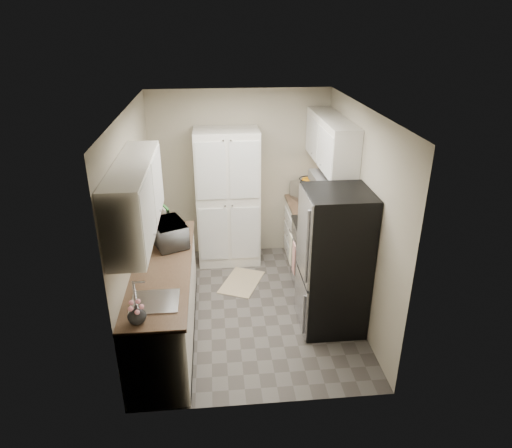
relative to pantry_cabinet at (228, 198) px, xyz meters
name	(u,v)px	position (x,y,z in m)	size (l,w,h in m)	color
ground	(250,307)	(0.20, -1.32, -1.00)	(3.20, 3.20, 0.00)	#56514C
room_shell	(247,188)	(0.18, -1.32, 0.63)	(2.64, 3.24, 2.52)	#B0A48E
pantry_cabinet	(228,198)	(0.00, 0.00, 0.00)	(0.90, 0.55, 2.00)	silver
base_cabinet_left	(166,302)	(-0.79, -1.75, -0.56)	(0.60, 2.30, 0.88)	silver
countertop_left	(162,267)	(-0.79, -1.75, -0.10)	(0.63, 2.33, 0.04)	brown
base_cabinet_right	(309,233)	(1.19, -0.12, -0.56)	(0.60, 0.80, 0.88)	silver
countertop_right	(310,205)	(1.19, -0.12, -0.10)	(0.63, 0.83, 0.04)	brown
electric_range	(320,257)	(1.17, -0.93, -0.52)	(0.71, 0.78, 1.13)	#B7B7BC
refrigerator	(334,261)	(1.14, -1.73, -0.15)	(0.70, 0.72, 1.70)	#B7B7BC
microwave	(169,233)	(-0.74, -1.24, 0.06)	(0.52, 0.35, 0.29)	#ADACB2
wine_bottle	(169,222)	(-0.77, -0.91, 0.05)	(0.07, 0.07, 0.27)	black
flower_vase	(137,314)	(-0.91, -2.77, 0.01)	(0.17, 0.17, 0.17)	white
cutting_board	(167,216)	(-0.80, -0.76, 0.07)	(0.02, 0.24, 0.31)	green
toaster_oven	(307,192)	(1.17, 0.02, 0.05)	(0.34, 0.43, 0.25)	#ADADB2
fruit_basket	(308,180)	(1.18, 0.05, 0.23)	(0.26, 0.26, 0.11)	orange
kitchen_mat	(242,282)	(0.14, -0.70, -0.99)	(0.46, 0.73, 0.01)	#CCB28A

